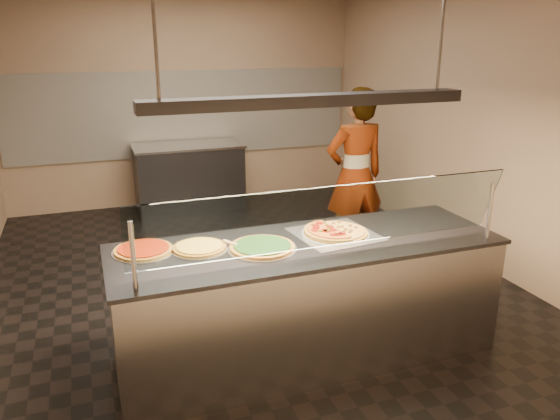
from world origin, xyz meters
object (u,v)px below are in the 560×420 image
object	(u,v)px
serving_counter	(307,300)
heat_lamp_housing	(310,101)
pizza_spinach	(262,247)
prep_table	(189,177)
perforated_tray	(335,234)
half_pizza_sausage	(349,229)
pizza_cheese	(199,247)
pizza_spatula	(239,243)
pizza_tomato	(143,249)
worker	(355,176)
sneeze_guard	(329,218)
half_pizza_pepperoni	(321,232)

from	to	relation	value
serving_counter	heat_lamp_housing	bearing A→B (deg)	180.00
pizza_spinach	prep_table	distance (m)	4.04
perforated_tray	pizza_spinach	size ratio (longest dim) A/B	1.30
serving_counter	half_pizza_sausage	bearing A→B (deg)	12.23
half_pizza_sausage	pizza_spinach	xyz separation A→B (m)	(-0.73, -0.09, -0.01)
half_pizza_sausage	pizza_cheese	xyz separation A→B (m)	(-1.14, 0.06, -0.01)
prep_table	pizza_spatula	bearing A→B (deg)	-95.36
half_pizza_sausage	prep_table	world-z (taller)	half_pizza_sausage
half_pizza_sausage	pizza_tomato	distance (m)	1.53
pizza_spatula	worker	distance (m)	2.30
serving_counter	perforated_tray	world-z (taller)	perforated_tray
sneeze_guard	pizza_spinach	xyz separation A→B (m)	(-0.35, 0.33, -0.28)
worker	heat_lamp_housing	bearing A→B (deg)	50.64
prep_table	pizza_cheese	bearing A→B (deg)	-99.46
serving_counter	half_pizza_pepperoni	world-z (taller)	half_pizza_pepperoni
sneeze_guard	worker	size ratio (longest dim) A/B	1.40
pizza_spinach	worker	distance (m)	2.27
sneeze_guard	pizza_spatula	xyz separation A→B (m)	(-0.50, 0.43, -0.27)
pizza_tomato	pizza_cheese	bearing A→B (deg)	-13.11
serving_counter	pizza_cheese	size ratio (longest dim) A/B	7.09
serving_counter	pizza_spatula	xyz separation A→B (m)	(-0.50, 0.09, 0.49)
pizza_spinach	pizza_tomato	distance (m)	0.83
pizza_spatula	pizza_tomato	bearing A→B (deg)	167.91
perforated_tray	sneeze_guard	bearing A→B (deg)	-121.32
serving_counter	half_pizza_sausage	world-z (taller)	half_pizza_sausage
heat_lamp_housing	pizza_cheese	bearing A→B (deg)	169.70
half_pizza_pepperoni	pizza_spatula	bearing A→B (deg)	179.29
pizza_spatula	half_pizza_pepperoni	bearing A→B (deg)	-0.71
serving_counter	pizza_tomato	distance (m)	1.26
half_pizza_pepperoni	pizza_spinach	distance (m)	0.50
half_pizza_pepperoni	pizza_spatula	distance (m)	0.64
pizza_spatula	heat_lamp_housing	distance (m)	1.11
pizza_spinach	pizza_cheese	size ratio (longest dim) A/B	1.22
half_pizza_pepperoni	pizza_tomato	world-z (taller)	half_pizza_pepperoni
serving_counter	pizza_spinach	bearing A→B (deg)	-178.53
pizza_cheese	pizza_spinach	bearing A→B (deg)	-19.68
pizza_tomato	sneeze_guard	bearing A→B (deg)	-26.44
half_pizza_pepperoni	heat_lamp_housing	world-z (taller)	heat_lamp_housing
perforated_tray	pizza_tomato	xyz separation A→B (m)	(-1.41, 0.15, 0.01)
half_pizza_sausage	heat_lamp_housing	xyz separation A→B (m)	(-0.37, -0.08, 0.99)
perforated_tray	worker	world-z (taller)	worker
serving_counter	pizza_cheese	bearing A→B (deg)	169.70
pizza_spinach	prep_table	world-z (taller)	pizza_spinach
pizza_tomato	heat_lamp_housing	xyz separation A→B (m)	(1.15, -0.23, 1.01)
pizza_spinach	prep_table	xyz separation A→B (m)	(0.22, 4.01, -0.48)
heat_lamp_housing	sneeze_guard	bearing A→B (deg)	-90.00
pizza_tomato	prep_table	xyz separation A→B (m)	(1.02, 3.77, -0.48)
half_pizza_pepperoni	half_pizza_sausage	size ratio (longest dim) A/B	1.00
pizza_tomato	pizza_spatula	size ratio (longest dim) A/B	1.65
sneeze_guard	prep_table	bearing A→B (deg)	91.70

